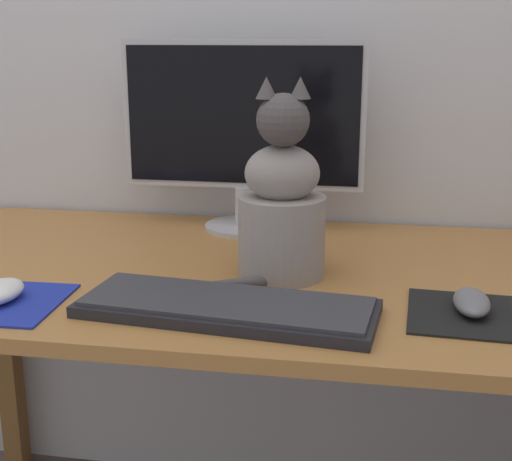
# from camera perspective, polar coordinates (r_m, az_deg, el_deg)

# --- Properties ---
(desk) EXTENTS (1.49, 0.74, 0.71)m
(desk) POSITION_cam_1_polar(r_m,az_deg,el_deg) (1.35, -0.28, -6.43)
(desk) COLOR #A87038
(desk) RESTS_ON ground_plane
(monitor) EXTENTS (0.52, 0.17, 0.41)m
(monitor) POSITION_cam_1_polar(r_m,az_deg,el_deg) (1.54, -1.08, 8.33)
(monitor) COLOR #B2B2B7
(monitor) RESTS_ON desk
(keyboard) EXTENTS (0.48, 0.21, 0.02)m
(keyboard) POSITION_cam_1_polar(r_m,az_deg,el_deg) (1.11, -2.36, -6.13)
(keyboard) COLOR black
(keyboard) RESTS_ON desk
(mousepad_right) EXTENTS (0.23, 0.20, 0.00)m
(mousepad_right) POSITION_cam_1_polar(r_m,az_deg,el_deg) (1.16, 17.43, -6.51)
(mousepad_right) COLOR black
(mousepad_right) RESTS_ON desk
(computer_mouse_right) EXTENTS (0.06, 0.11, 0.03)m
(computer_mouse_right) POSITION_cam_1_polar(r_m,az_deg,el_deg) (1.16, 16.86, -5.50)
(computer_mouse_right) COLOR slate
(computer_mouse_right) RESTS_ON mousepad_right
(cat) EXTENTS (0.21, 0.22, 0.35)m
(cat) POSITION_cam_1_polar(r_m,az_deg,el_deg) (1.25, 2.06, 2.05)
(cat) COLOR gray
(cat) RESTS_ON desk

